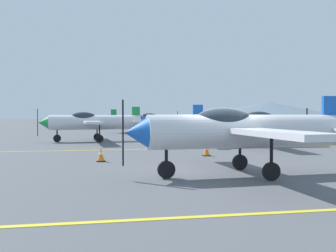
{
  "coord_description": "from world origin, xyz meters",
  "views": [
    {
      "loc": [
        -3.86,
        -11.54,
        1.97
      ],
      "look_at": [
        0.74,
        14.0,
        1.2
      ],
      "focal_mm": 38.31,
      "sensor_mm": 36.0,
      "label": 1
    }
  ],
  "objects_px": {
    "car_sedan": "(222,124)",
    "traffic_cone_side": "(101,155)",
    "airplane_near": "(241,130)",
    "airplane_mid": "(250,123)",
    "traffic_cone_front": "(207,150)",
    "airplane_far": "(92,122)",
    "airplane_back": "(144,120)"
  },
  "relations": [
    {
      "from": "car_sedan",
      "to": "traffic_cone_side",
      "type": "xyz_separation_m",
      "value": [
        -15.57,
        -29.82,
        -0.56
      ]
    },
    {
      "from": "airplane_near",
      "to": "car_sedan",
      "type": "bearing_deg",
      "value": 72.1
    },
    {
      "from": "airplane_mid",
      "to": "traffic_cone_front",
      "type": "xyz_separation_m",
      "value": [
        -4.3,
        -4.89,
        -1.2
      ]
    },
    {
      "from": "airplane_mid",
      "to": "car_sedan",
      "type": "xyz_separation_m",
      "value": [
        6.23,
        23.66,
        -0.64
      ]
    },
    {
      "from": "airplane_far",
      "to": "airplane_back",
      "type": "xyz_separation_m",
      "value": [
        5.39,
        12.68,
        0.0
      ]
    },
    {
      "from": "airplane_near",
      "to": "airplane_back",
      "type": "bearing_deg",
      "value": 89.82
    },
    {
      "from": "airplane_back",
      "to": "traffic_cone_front",
      "type": "height_order",
      "value": "airplane_back"
    },
    {
      "from": "traffic_cone_side",
      "to": "traffic_cone_front",
      "type": "bearing_deg",
      "value": 14.15
    },
    {
      "from": "airplane_far",
      "to": "airplane_mid",
      "type": "bearing_deg",
      "value": -30.47
    },
    {
      "from": "traffic_cone_front",
      "to": "airplane_far",
      "type": "bearing_deg",
      "value": 118.18
    },
    {
      "from": "airplane_far",
      "to": "traffic_cone_front",
      "type": "height_order",
      "value": "airplane_far"
    },
    {
      "from": "car_sedan",
      "to": "traffic_cone_side",
      "type": "relative_size",
      "value": 7.89
    },
    {
      "from": "traffic_cone_side",
      "to": "airplane_near",
      "type": "bearing_deg",
      "value": -44.08
    },
    {
      "from": "car_sedan",
      "to": "traffic_cone_front",
      "type": "distance_m",
      "value": 30.43
    },
    {
      "from": "airplane_mid",
      "to": "traffic_cone_side",
      "type": "xyz_separation_m",
      "value": [
        -9.34,
        -6.16,
        -1.2
      ]
    },
    {
      "from": "airplane_near",
      "to": "traffic_cone_side",
      "type": "relative_size",
      "value": 14.95
    },
    {
      "from": "airplane_near",
      "to": "airplane_far",
      "type": "xyz_separation_m",
      "value": [
        -5.3,
        16.49,
        0.0
      ]
    },
    {
      "from": "airplane_far",
      "to": "airplane_back",
      "type": "relative_size",
      "value": 1.0
    },
    {
      "from": "airplane_back",
      "to": "traffic_cone_front",
      "type": "distance_m",
      "value": 23.55
    },
    {
      "from": "airplane_near",
      "to": "traffic_cone_side",
      "type": "xyz_separation_m",
      "value": [
        -4.52,
        4.38,
        -1.2
      ]
    },
    {
      "from": "airplane_near",
      "to": "airplane_back",
      "type": "relative_size",
      "value": 1.0
    },
    {
      "from": "airplane_mid",
      "to": "car_sedan",
      "type": "height_order",
      "value": "airplane_mid"
    },
    {
      "from": "airplane_near",
      "to": "airplane_mid",
      "type": "height_order",
      "value": "same"
    },
    {
      "from": "airplane_back",
      "to": "traffic_cone_front",
      "type": "relative_size",
      "value": 14.93
    },
    {
      "from": "airplane_near",
      "to": "traffic_cone_side",
      "type": "bearing_deg",
      "value": 135.92
    },
    {
      "from": "airplane_back",
      "to": "car_sedan",
      "type": "height_order",
      "value": "airplane_back"
    },
    {
      "from": "airplane_mid",
      "to": "airplane_back",
      "type": "bearing_deg",
      "value": 104.22
    },
    {
      "from": "airplane_mid",
      "to": "airplane_far",
      "type": "distance_m",
      "value": 11.73
    },
    {
      "from": "airplane_near",
      "to": "airplane_back",
      "type": "distance_m",
      "value": 29.17
    },
    {
      "from": "airplane_near",
      "to": "airplane_mid",
      "type": "distance_m",
      "value": 11.59
    },
    {
      "from": "airplane_back",
      "to": "traffic_cone_front",
      "type": "xyz_separation_m",
      "value": [
        0.42,
        -23.52,
        -1.2
      ]
    },
    {
      "from": "airplane_far",
      "to": "airplane_back",
      "type": "distance_m",
      "value": 13.78
    }
  ]
}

